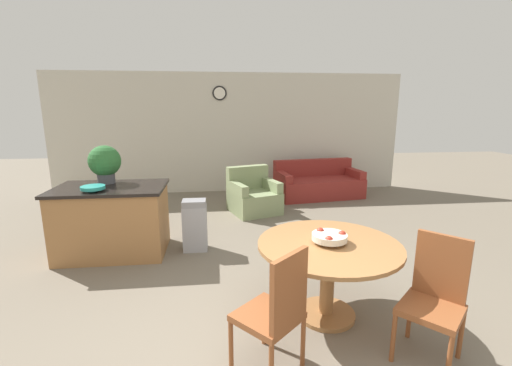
# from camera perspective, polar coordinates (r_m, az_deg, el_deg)

# --- Properties ---
(wall_back) EXTENTS (8.00, 0.09, 2.70)m
(wall_back) POSITION_cam_1_polar(r_m,az_deg,el_deg) (7.95, -4.34, 8.25)
(wall_back) COLOR beige
(wall_back) RESTS_ON ground_plane
(dining_table) EXTENTS (1.30, 1.30, 0.73)m
(dining_table) POSITION_cam_1_polar(r_m,az_deg,el_deg) (3.28, 11.97, -12.44)
(dining_table) COLOR #9E6B3D
(dining_table) RESTS_ON ground_plane
(dining_chair_near_left) EXTENTS (0.59, 0.59, 0.98)m
(dining_chair_near_left) POSITION_cam_1_polar(r_m,az_deg,el_deg) (2.60, 3.40, -20.19)
(dining_chair_near_left) COLOR brown
(dining_chair_near_left) RESTS_ON ground_plane
(dining_chair_near_right) EXTENTS (0.59, 0.59, 0.98)m
(dining_chair_near_right) POSITION_cam_1_polar(r_m,az_deg,el_deg) (3.09, 27.66, -16.07)
(dining_chair_near_right) COLOR brown
(dining_chair_near_right) RESTS_ON ground_plane
(fruit_bowl) EXTENTS (0.32, 0.32, 0.11)m
(fruit_bowl) POSITION_cam_1_polar(r_m,az_deg,el_deg) (3.19, 12.17, -8.78)
(fruit_bowl) COLOR silver
(fruit_bowl) RESTS_ON dining_table
(kitchen_island) EXTENTS (1.40, 0.90, 0.92)m
(kitchen_island) POSITION_cam_1_polar(r_m,az_deg,el_deg) (4.97, -22.75, -5.73)
(kitchen_island) COLOR #9E6B3D
(kitchen_island) RESTS_ON ground_plane
(teal_bowl) EXTENTS (0.29, 0.29, 0.07)m
(teal_bowl) POSITION_cam_1_polar(r_m,az_deg,el_deg) (4.66, -25.54, -0.72)
(teal_bowl) COLOR teal
(teal_bowl) RESTS_ON kitchen_island
(potted_plant) EXTENTS (0.42, 0.42, 0.52)m
(potted_plant) POSITION_cam_1_polar(r_m,az_deg,el_deg) (5.04, -23.90, 3.14)
(potted_plant) COLOR #4C4C51
(potted_plant) RESTS_ON kitchen_island
(trash_bin) EXTENTS (0.33, 0.24, 0.71)m
(trash_bin) POSITION_cam_1_polar(r_m,az_deg,el_deg) (4.80, -10.14, -6.97)
(trash_bin) COLOR #9E9EA3
(trash_bin) RESTS_ON ground_plane
(couch) EXTENTS (1.94, 1.12, 0.79)m
(couch) POSITION_cam_1_polar(r_m,az_deg,el_deg) (7.68, 10.27, -0.19)
(couch) COLOR maroon
(couch) RESTS_ON ground_plane
(armchair) EXTENTS (1.04, 1.04, 0.84)m
(armchair) POSITION_cam_1_polar(r_m,az_deg,el_deg) (6.44, -0.44, -2.34)
(armchair) COLOR gray
(armchair) RESTS_ON ground_plane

